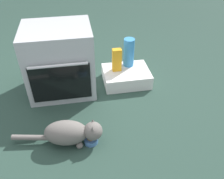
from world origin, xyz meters
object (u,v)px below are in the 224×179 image
water_bottle (129,52)px  juice_carton (117,60)px  food_bowl (91,140)px  pantry_cabinet (126,76)px  oven (60,61)px  cat (71,133)px

water_bottle → juice_carton: 0.16m
food_bowl → juice_carton: 0.88m
pantry_cabinet → food_bowl: size_ratio=4.15×
pantry_cabinet → juice_carton: bearing=164.4°
oven → water_bottle: bearing=8.9°
food_bowl → oven: bearing=105.1°
pantry_cabinet → oven: bearing=-179.5°
cat → oven: bearing=103.0°
pantry_cabinet → cat: (-0.60, -0.73, 0.04)m
water_bottle → cat: bearing=-127.8°
oven → juice_carton: 0.56m
food_bowl → juice_carton: juice_carton is taller
pantry_cabinet → food_bowl: bearing=-121.1°
oven → water_bottle: 0.70m
oven → food_bowl: (0.20, -0.74, -0.30)m
food_bowl → cat: bearing=171.1°
food_bowl → water_bottle: size_ratio=0.38×
oven → food_bowl: 0.83m
oven → juice_carton: (0.55, 0.03, -0.07)m
juice_carton → cat: bearing=-123.7°
oven → pantry_cabinet: 0.70m
food_bowl → water_bottle: water_bottle is taller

